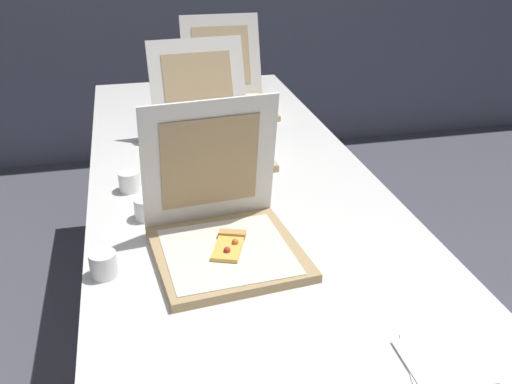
% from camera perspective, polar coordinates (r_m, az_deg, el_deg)
% --- Properties ---
extents(table, '(0.87, 2.42, 0.72)m').
position_cam_1_polar(table, '(1.75, -1.97, -0.54)').
color(table, silver).
rests_on(table, ground).
extents(pizza_box_front, '(0.37, 0.37, 0.36)m').
position_cam_1_polar(pizza_box_front, '(1.38, -3.22, -3.99)').
color(pizza_box_front, tan).
rests_on(pizza_box_front, table).
extents(pizza_box_middle, '(0.37, 0.46, 0.35)m').
position_cam_1_polar(pizza_box_middle, '(1.95, -4.49, 5.27)').
color(pizza_box_middle, tan).
rests_on(pizza_box_middle, table).
extents(pizza_box_back, '(0.35, 0.45, 0.34)m').
position_cam_1_polar(pizza_box_back, '(2.41, -2.71, 9.51)').
color(pizza_box_back, tan).
rests_on(pizza_box_back, table).
extents(cup_white_far, '(0.06, 0.06, 0.06)m').
position_cam_1_polar(cup_white_far, '(2.08, -10.76, 5.64)').
color(cup_white_far, white).
rests_on(cup_white_far, table).
extents(cup_white_mid, '(0.06, 0.06, 0.06)m').
position_cam_1_polar(cup_white_mid, '(1.72, -12.47, 1.02)').
color(cup_white_mid, white).
rests_on(cup_white_mid, table).
extents(cup_white_near_left, '(0.06, 0.06, 0.06)m').
position_cam_1_polar(cup_white_near_left, '(1.35, -14.91, -6.97)').
color(cup_white_near_left, white).
rests_on(cup_white_near_left, table).
extents(cup_white_near_center, '(0.06, 0.06, 0.06)m').
position_cam_1_polar(cup_white_near_center, '(1.56, -10.88, -1.64)').
color(cup_white_near_center, white).
rests_on(cup_white_near_center, table).
extents(napkin_pile, '(0.17, 0.17, 0.01)m').
position_cam_1_polar(napkin_pile, '(1.15, 18.06, -15.59)').
color(napkin_pile, white).
rests_on(napkin_pile, table).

